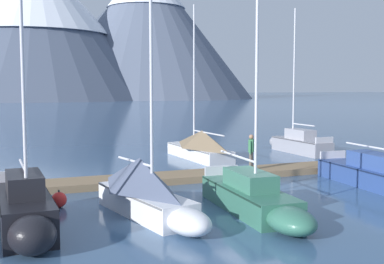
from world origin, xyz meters
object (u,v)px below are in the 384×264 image
sailboat_second_berth (26,209)px  sailboat_mid_dock_port (147,190)px  sailboat_mid_dock_starboard (255,198)px  mooring_buoy_channel_marker (59,200)px  sailboat_end_of_dock (297,143)px  person_on_dock (251,150)px  sailboat_far_berth (199,145)px  sailboat_outer_slip (381,176)px

sailboat_second_berth → sailboat_mid_dock_port: sailboat_second_berth is taller
sailboat_mid_dock_starboard → mooring_buoy_channel_marker: sailboat_mid_dock_starboard is taller
sailboat_end_of_dock → mooring_buoy_channel_marker: 18.76m
mooring_buoy_channel_marker → sailboat_end_of_dock: bearing=27.7°
sailboat_mid_dock_port → sailboat_mid_dock_starboard: bearing=-20.7°
sailboat_second_berth → mooring_buoy_channel_marker: sailboat_second_berth is taller
sailboat_second_berth → sailboat_mid_dock_starboard: sailboat_second_berth is taller
sailboat_mid_dock_port → person_on_dock: sailboat_mid_dock_port is taller
sailboat_second_berth → sailboat_mid_dock_port: size_ratio=1.20×
sailboat_mid_dock_port → sailboat_far_berth: (7.07, 11.09, -0.05)m
sailboat_mid_dock_port → mooring_buoy_channel_marker: 3.47m
sailboat_mid_dock_port → sailboat_far_berth: 13.15m
sailboat_outer_slip → mooring_buoy_channel_marker: (-12.73, 2.33, -0.29)m
sailboat_second_berth → mooring_buoy_channel_marker: 3.08m
sailboat_mid_dock_port → sailboat_mid_dock_starboard: sailboat_mid_dock_starboard is taller
sailboat_outer_slip → mooring_buoy_channel_marker: bearing=169.6°
sailboat_end_of_dock → mooring_buoy_channel_marker: size_ratio=14.88×
sailboat_mid_dock_starboard → sailboat_far_berth: sailboat_far_berth is taller
sailboat_mid_dock_port → mooring_buoy_channel_marker: bearing=135.5°
sailboat_second_berth → person_on_dock: size_ratio=5.49×
sailboat_outer_slip → sailboat_mid_dock_port: bearing=-179.6°
sailboat_mid_dock_port → sailboat_outer_slip: sailboat_mid_dock_port is taller
sailboat_mid_dock_port → mooring_buoy_channel_marker: (-2.44, 2.40, -0.61)m
sailboat_end_of_dock → sailboat_mid_dock_starboard: bearing=-131.1°
sailboat_mid_dock_port → sailboat_far_berth: sailboat_far_berth is taller
person_on_dock → mooring_buoy_channel_marker: 9.80m
sailboat_end_of_dock → person_on_dock: sailboat_end_of_dock is taller
sailboat_second_berth → sailboat_mid_dock_starboard: bearing=-7.5°
sailboat_mid_dock_starboard → sailboat_outer_slip: bearing=11.0°
sailboat_second_berth → person_on_dock: bearing=26.2°
sailboat_far_berth → person_on_dock: size_ratio=5.39×
sailboat_mid_dock_starboard → sailboat_second_berth: bearing=172.5°
sailboat_mid_dock_port → person_on_dock: (6.97, 4.97, 0.38)m
sailboat_end_of_dock → sailboat_second_berth: bearing=-147.5°
sailboat_mid_dock_starboard → mooring_buoy_channel_marker: (-5.80, 3.67, -0.28)m
sailboat_mid_dock_port → sailboat_second_berth: bearing=-175.0°
sailboat_outer_slip → sailboat_end_of_dock: (3.88, 11.04, 0.06)m
sailboat_mid_dock_port → sailboat_end_of_dock: bearing=38.1°
sailboat_mid_dock_starboard → sailboat_outer_slip: (6.93, 1.34, 0.01)m
sailboat_outer_slip → sailboat_end_of_dock: 11.71m
mooring_buoy_channel_marker → sailboat_mid_dock_starboard: bearing=-32.3°
sailboat_end_of_dock → person_on_dock: (-7.21, -6.14, 0.63)m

